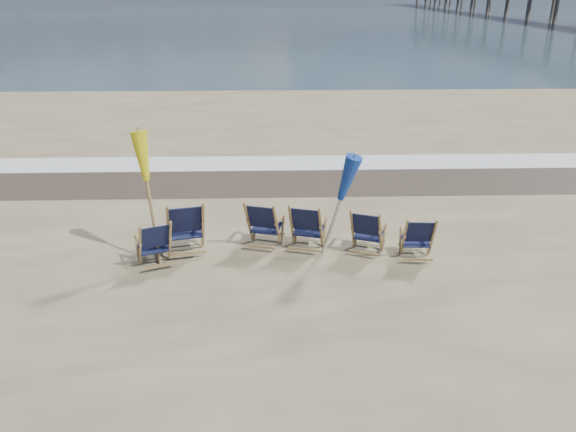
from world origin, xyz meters
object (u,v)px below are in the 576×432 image
beach_chair_5 (432,239)px  umbrella_blue (337,179)px  beach_chair_3 (321,229)px  beach_chair_1 (203,227)px  beach_chair_2 (277,226)px  beach_chair_0 (170,242)px  beach_chair_4 (380,234)px  umbrella_yellow (147,164)px

beach_chair_5 → umbrella_blue: (-1.71, 0.28, 1.06)m
beach_chair_3 → beach_chair_5: bearing=-175.7°
beach_chair_1 → beach_chair_3: (2.16, -0.03, -0.06)m
beach_chair_2 → umbrella_blue: size_ratio=0.49×
beach_chair_0 → umbrella_blue: bearing=162.4°
beach_chair_4 → beach_chair_5: size_ratio=1.04×
umbrella_yellow → umbrella_blue: bearing=1.2°
beach_chair_1 → beach_chair_5: 4.15m
beach_chair_3 → umbrella_yellow: 3.30m
beach_chair_0 → umbrella_blue: umbrella_blue is taller
beach_chair_0 → beach_chair_1: (0.54, 0.43, 0.09)m
beach_chair_0 → beach_chair_3: bearing=165.7°
beach_chair_3 → umbrella_yellow: bearing=20.0°
beach_chair_1 → beach_chair_2: size_ratio=1.12×
beach_chair_0 → umbrella_yellow: (-0.32, 0.20, 1.37)m
beach_chair_4 → umbrella_blue: 1.32m
beach_chair_0 → umbrella_blue: 3.14m
beach_chair_5 → umbrella_blue: umbrella_blue is taller
beach_chair_4 → umbrella_blue: (-0.81, 0.06, 1.04)m
beach_chair_4 → umbrella_yellow: size_ratio=0.39×
beach_chair_3 → umbrella_yellow: (-3.02, -0.20, 1.34)m
beach_chair_3 → beach_chair_5: beach_chair_3 is taller
beach_chair_1 → umbrella_blue: size_ratio=0.55×
beach_chair_0 → beach_chair_1: size_ratio=0.83×
beach_chair_2 → beach_chair_3: bearing=-173.2°
umbrella_blue → beach_chair_3: bearing=152.9°
beach_chair_2 → beach_chair_1: bearing=21.9°
beach_chair_5 → beach_chair_3: bearing=-7.6°
beach_chair_4 → beach_chair_1: bearing=18.6°
beach_chair_0 → beach_chair_2: beach_chair_2 is taller
beach_chair_3 → beach_chair_5: size_ratio=1.11×
umbrella_yellow → umbrella_blue: 3.29m
beach_chair_3 → umbrella_blue: (0.26, -0.13, 1.01)m
beach_chair_2 → beach_chair_4: 1.91m
beach_chair_1 → umbrella_yellow: size_ratio=0.47×
umbrella_yellow → beach_chair_5: bearing=-2.4°
beach_chair_0 → beach_chair_4: bearing=160.4°
beach_chair_1 → beach_chair_5: (4.12, -0.44, -0.11)m
beach_chair_2 → beach_chair_4: beach_chair_2 is taller
beach_chair_3 → beach_chair_2: bearing=6.0°
beach_chair_2 → beach_chair_3: size_ratio=1.00×
beach_chair_5 → beach_chair_4: bearing=-9.2°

